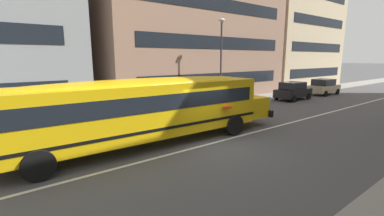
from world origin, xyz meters
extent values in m
plane|color=#4C4C4F|center=(0.00, 0.00, 0.00)|extent=(400.00, 400.00, 0.00)
cube|color=gray|center=(0.00, 7.50, 0.01)|extent=(120.00, 3.00, 0.01)
cube|color=silver|center=(0.00, 0.00, 0.00)|extent=(110.00, 0.16, 0.01)
cube|color=yellow|center=(-2.42, 1.71, 1.63)|extent=(11.31, 2.90, 2.25)
cube|color=yellow|center=(4.02, 1.51, 1.07)|extent=(1.70, 2.20, 1.12)
cube|color=black|center=(4.83, 1.49, 0.69)|extent=(0.28, 2.56, 0.37)
cube|color=black|center=(-2.42, 1.71, 2.04)|extent=(10.64, 2.92, 0.65)
cube|color=black|center=(-2.42, 1.71, 0.97)|extent=(11.33, 2.93, 0.12)
ellipsoid|color=yellow|center=(-2.42, 1.71, 2.76)|extent=(10.86, 2.68, 0.37)
cylinder|color=red|center=(1.13, 0.14, 1.52)|extent=(0.46, 0.46, 0.03)
cylinder|color=black|center=(1.89, 2.86, 0.51)|extent=(1.03, 0.32, 1.02)
cylinder|color=black|center=(1.81, 0.30, 0.51)|extent=(1.03, 0.32, 1.02)
cylinder|color=black|center=(-6.64, 3.12, 0.51)|extent=(1.03, 0.32, 1.02)
cylinder|color=black|center=(-6.72, 0.57, 0.51)|extent=(1.03, 0.32, 1.02)
cube|color=black|center=(14.43, 4.85, 0.65)|extent=(3.96, 1.85, 0.70)
cube|color=black|center=(14.28, 4.85, 1.32)|extent=(2.26, 1.64, 0.64)
cylinder|color=black|center=(15.69, 5.75, 0.30)|extent=(0.61, 0.20, 0.60)
cylinder|color=black|center=(15.76, 4.05, 0.30)|extent=(0.61, 0.20, 0.60)
cylinder|color=black|center=(13.10, 5.65, 0.30)|extent=(0.61, 0.20, 0.60)
cylinder|color=black|center=(13.16, 3.95, 0.30)|extent=(0.61, 0.20, 0.60)
cube|color=#C1B28E|center=(20.03, 4.78, 0.65)|extent=(3.90, 1.71, 0.70)
cube|color=black|center=(19.88, 4.78, 1.32)|extent=(2.20, 1.57, 0.64)
cylinder|color=black|center=(21.33, 5.63, 0.30)|extent=(0.60, 0.18, 0.60)
cylinder|color=black|center=(21.33, 3.93, 0.30)|extent=(0.60, 0.18, 0.60)
cylinder|color=black|center=(18.73, 5.63, 0.30)|extent=(0.60, 0.18, 0.60)
cylinder|color=black|center=(18.73, 3.93, 0.30)|extent=(0.60, 0.18, 0.60)
cylinder|color=#38383D|center=(7.06, 6.80, 3.25)|extent=(0.14, 0.14, 6.50)
ellipsoid|color=silver|center=(7.06, 6.80, 6.65)|extent=(0.44, 0.44, 0.30)
cube|color=#93705B|center=(8.98, 15.85, 9.60)|extent=(19.41, 13.70, 19.20)
cube|color=black|center=(8.98, 8.98, 1.92)|extent=(16.31, 0.04, 1.10)
cube|color=black|center=(8.98, 8.98, 5.12)|extent=(16.31, 0.04, 1.10)
cube|color=black|center=(8.98, 8.98, 8.32)|extent=(16.31, 0.04, 1.10)
cube|color=#C6B28E|center=(26.39, 15.80, 9.60)|extent=(14.32, 13.58, 19.20)
cube|color=black|center=(26.39, 8.98, 1.92)|extent=(12.03, 0.04, 1.10)
cube|color=black|center=(26.39, 8.98, 5.12)|extent=(12.03, 0.04, 1.10)
cube|color=black|center=(26.39, 8.98, 8.32)|extent=(12.03, 0.04, 1.10)
camera|label=1|loc=(-7.67, -8.50, 3.83)|focal=24.68mm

